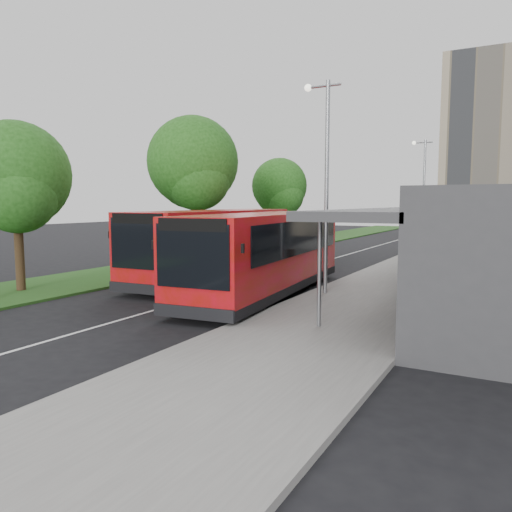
# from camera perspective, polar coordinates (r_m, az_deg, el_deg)

# --- Properties ---
(ground) EXTENTS (120.00, 120.00, 0.00)m
(ground) POSITION_cam_1_polar(r_m,az_deg,el_deg) (19.73, -5.75, -4.51)
(ground) COLOR black
(ground) RESTS_ON ground
(pavement) EXTENTS (5.00, 80.00, 0.15)m
(pavement) POSITION_cam_1_polar(r_m,az_deg,el_deg) (36.52, 20.62, 0.15)
(pavement) COLOR slate
(pavement) RESTS_ON ground
(grass_verge) EXTENTS (5.00, 80.00, 0.10)m
(grass_verge) POSITION_cam_1_polar(r_m,az_deg,el_deg) (40.39, 2.04, 1.05)
(grass_verge) COLOR #1C4A18
(grass_verge) RESTS_ON ground
(lane_centre_line) EXTENTS (0.12, 70.00, 0.01)m
(lane_centre_line) POSITION_cam_1_polar(r_m,az_deg,el_deg) (33.08, 9.04, -0.23)
(lane_centre_line) COLOR silver
(lane_centre_line) RESTS_ON ground
(kerb_dashes) EXTENTS (0.12, 56.00, 0.01)m
(kerb_dashes) POSITION_cam_1_polar(r_m,az_deg,el_deg) (36.01, 16.13, 0.12)
(kerb_dashes) COLOR silver
(kerb_dashes) RESTS_ON ground
(tree_near) EXTENTS (4.31, 4.31, 6.86)m
(tree_near) POSITION_cam_1_polar(r_m,az_deg,el_deg) (22.22, -25.67, 7.58)
(tree_near) COLOR #332214
(tree_near) RESTS_ON ground
(tree_mid) EXTENTS (5.49, 5.49, 8.83)m
(tree_mid) POSITION_cam_1_polar(r_m,az_deg,el_deg) (30.90, -7.18, 9.93)
(tree_mid) COLOR #332214
(tree_mid) RESTS_ON ground
(tree_far) EXTENTS (4.53, 4.53, 7.25)m
(tree_far) POSITION_cam_1_polar(r_m,az_deg,el_deg) (41.19, 2.71, 7.59)
(tree_far) COLOR #332214
(tree_far) RESTS_ON ground
(lamp_post_near) EXTENTS (1.44, 0.28, 8.00)m
(lamp_post_near) POSITION_cam_1_polar(r_m,az_deg,el_deg) (19.29, 7.85, 9.30)
(lamp_post_near) COLOR gray
(lamp_post_near) RESTS_ON pavement
(lamp_post_far) EXTENTS (1.44, 0.28, 8.00)m
(lamp_post_far) POSITION_cam_1_polar(r_m,az_deg,el_deg) (38.63, 18.51, 7.44)
(lamp_post_far) COLOR gray
(lamp_post_far) RESTS_ON pavement
(bus_main) EXTENTS (3.89, 11.54, 3.21)m
(bus_main) POSITION_cam_1_polar(r_m,az_deg,el_deg) (19.57, 1.12, 0.31)
(bus_main) COLOR red
(bus_main) RESTS_ON ground
(bus_second) EXTENTS (3.56, 11.67, 3.27)m
(bus_second) POSITION_cam_1_polar(r_m,az_deg,el_deg) (23.68, -4.66, 1.37)
(bus_second) COLOR red
(bus_second) RESTS_ON ground
(litter_bin) EXTENTS (0.65, 0.65, 0.90)m
(litter_bin) POSITION_cam_1_polar(r_m,az_deg,el_deg) (26.31, 16.94, -0.75)
(litter_bin) COLOR #331D14
(litter_bin) RESTS_ON pavement
(bollard) EXTENTS (0.18, 0.18, 0.89)m
(bollard) POSITION_cam_1_polar(r_m,az_deg,el_deg) (34.04, 17.35, 0.74)
(bollard) COLOR #D7CE0B
(bollard) RESTS_ON pavement
(car_near) EXTENTS (1.54, 3.73, 1.26)m
(car_near) POSITION_cam_1_polar(r_m,az_deg,el_deg) (54.88, 18.73, 2.68)
(car_near) COLOR #61170D
(car_near) RESTS_ON ground
(car_far) EXTENTS (2.25, 3.99, 1.25)m
(car_far) POSITION_cam_1_polar(r_m,az_deg,el_deg) (61.48, 17.67, 3.05)
(car_far) COLOR navy
(car_far) RESTS_ON ground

